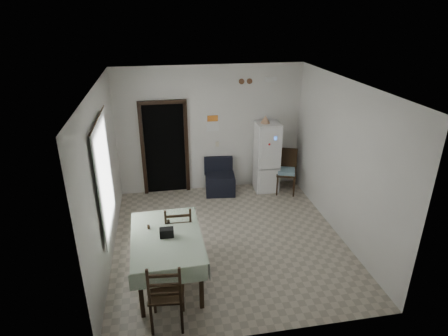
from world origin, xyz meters
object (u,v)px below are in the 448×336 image
object	(u,v)px
corner_chair	(286,172)
dining_chair_near_head	(167,292)
dining_table	(168,258)
dining_chair_far_right	(179,232)
navy_seat	(220,177)
dining_chair_far_left	(157,241)
fridge	(267,157)

from	to	relation	value
corner_chair	dining_chair_near_head	distance (m)	4.53
dining_table	dining_chair_near_head	world-z (taller)	dining_chair_near_head
dining_table	dining_chair_near_head	xyz separation A→B (m)	(-0.05, -0.88, 0.12)
dining_chair_far_right	dining_chair_near_head	xyz separation A→B (m)	(-0.26, -1.42, 0.00)
navy_seat	dining_chair_far_right	size ratio (longest dim) A/B	0.75
dining_table	dining_chair_far_right	bearing A→B (deg)	67.06
dining_chair_far_left	dining_chair_far_right	bearing A→B (deg)	173.30
dining_chair_far_right	dining_table	bearing A→B (deg)	70.67
corner_chair	dining_chair_near_head	size ratio (longest dim) A/B	0.95
dining_chair_far_left	dining_chair_near_head	xyz separation A→B (m)	(0.11, -1.34, 0.09)
fridge	navy_seat	distance (m)	1.17
dining_table	dining_chair_far_right	size ratio (longest dim) A/B	1.49
fridge	dining_table	bearing A→B (deg)	-128.58
fridge	dining_chair_near_head	world-z (taller)	fridge
dining_chair_far_right	dining_chair_near_head	bearing A→B (deg)	81.62
dining_chair_far_right	navy_seat	bearing A→B (deg)	-113.39
corner_chair	dining_chair_far_left	distance (m)	3.69
navy_seat	dining_chair_far_right	bearing A→B (deg)	-109.22
dining_chair_near_head	dining_chair_far_right	bearing A→B (deg)	-94.63
navy_seat	dining_table	distance (m)	3.16
dining_table	dining_chair_far_left	world-z (taller)	dining_chair_far_left
dining_table	dining_chair_far_right	world-z (taller)	dining_chair_far_right
dining_chair_near_head	navy_seat	bearing A→B (deg)	-104.27
fridge	dining_chair_far_left	size ratio (longest dim) A/B	1.82
dining_chair_near_head	corner_chair	bearing A→B (deg)	-123.69
navy_seat	dining_chair_far_left	distance (m)	2.84
navy_seat	corner_chair	size ratio (longest dim) A/B	0.78
corner_chair	dining_chair_far_left	size ratio (longest dim) A/B	1.14
corner_chair	fridge	bearing A→B (deg)	168.34
navy_seat	fridge	bearing A→B (deg)	6.01
fridge	corner_chair	distance (m)	0.57
fridge	dining_chair_far_right	world-z (taller)	fridge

